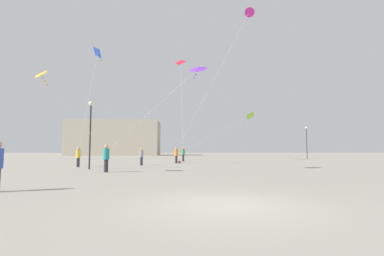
{
  "coord_description": "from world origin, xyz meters",
  "views": [
    {
      "loc": [
        -1.21,
        -7.23,
        1.42
      ],
      "look_at": [
        0.0,
        19.15,
        3.54
      ],
      "focal_mm": 25.89,
      "sensor_mm": 36.0,
      "label": 1
    }
  ],
  "objects": [
    {
      "name": "person_in_green",
      "position": [
        -0.71,
        28.08,
        0.99
      ],
      "size": [
        0.4,
        0.4,
        1.81
      ],
      "rotation": [
        0.0,
        0.0,
        6.07
      ],
      "color": "#2D2D33",
      "rests_on": "ground_plane"
    },
    {
      "name": "person_in_grey",
      "position": [
        -4.75,
        18.99,
        0.9
      ],
      "size": [
        0.36,
        0.36,
        1.64
      ],
      "rotation": [
        0.0,
        0.0,
        1.59
      ],
      "color": "#2D2D33",
      "rests_on": "ground_plane"
    },
    {
      "name": "kite_cobalt_delta",
      "position": [
        -8.97,
        18.66,
        10.49
      ],
      "size": [
        1.39,
        2.74,
        9.72
      ],
      "color": "blue"
    },
    {
      "name": "building_left_hall",
      "position": [
        -19.0,
        70.76,
        4.71
      ],
      "size": [
        24.17,
        12.25,
        9.42
      ],
      "color": "#B2A893",
      "rests_on": "ground_plane"
    },
    {
      "name": "kite_magenta_diamond",
      "position": [
        5.69,
        19.31,
        15.03
      ],
      "size": [
        7.94,
        4.24,
        14.37
      ],
      "color": "#D12899"
    },
    {
      "name": "person_in_teal",
      "position": [
        -5.94,
        11.02,
        0.98
      ],
      "size": [
        0.39,
        0.39,
        1.78
      ],
      "rotation": [
        0.0,
        0.0,
        1.34
      ],
      "color": "#2D2D33",
      "rests_on": "ground_plane"
    },
    {
      "name": "kite_amber_delta",
      "position": [
        -9.51,
        9.49,
        5.88
      ],
      "size": [
        4.21,
        2.07,
        4.95
      ],
      "color": "yellow"
    },
    {
      "name": "person_in_orange",
      "position": [
        -1.54,
        22.95,
        0.96
      ],
      "size": [
        0.38,
        0.38,
        1.75
      ],
      "rotation": [
        0.0,
        0.0,
        2.46
      ],
      "color": "#2D2D33",
      "rests_on": "ground_plane"
    },
    {
      "name": "lamppost_east",
      "position": [
        -7.9,
        13.8,
        3.42
      ],
      "size": [
        0.36,
        0.36,
        5.12
      ],
      "color": "#2D2D30",
      "rests_on": "ground_plane"
    },
    {
      "name": "kite_lime_delta",
      "position": [
        8.5,
        30.5,
        6.16
      ],
      "size": [
        10.16,
        3.37,
        5.35
      ],
      "color": "#8CD12D"
    },
    {
      "name": "handbag_beside_flyer",
      "position": [
        -1.19,
        23.05,
        0.12
      ],
      "size": [
        0.28,
        0.35,
        0.24
      ],
      "primitive_type": "cube",
      "rotation": [
        0.0,
        0.0,
        5.22
      ],
      "color": "maroon",
      "rests_on": "ground_plane"
    },
    {
      "name": "person_in_yellow",
      "position": [
        -9.76,
        16.7,
        0.92
      ],
      "size": [
        0.37,
        0.37,
        1.68
      ],
      "rotation": [
        0.0,
        0.0,
        1.91
      ],
      "color": "#2D2D33",
      "rests_on": "ground_plane"
    },
    {
      "name": "kite_violet_diamond",
      "position": [
        0.07,
        11.76,
        7.15
      ],
      "size": [
        6.83,
        1.51,
        6.28
      ],
      "color": "purple"
    },
    {
      "name": "kite_crimson_delta",
      "position": [
        -1.11,
        36.12,
        15.22
      ],
      "size": [
        1.65,
        8.86,
        14.65
      ],
      "color": "red"
    },
    {
      "name": "lamppost_west",
      "position": [
        19.81,
        37.52,
        3.53
      ],
      "size": [
        0.36,
        0.36,
        5.31
      ],
      "color": "#2D2D30",
      "rests_on": "ground_plane"
    },
    {
      "name": "ground_plane",
      "position": [
        0.0,
        0.0,
        0.0
      ],
      "size": [
        300.0,
        300.0,
        0.0
      ],
      "primitive_type": "plane",
      "color": "#9E9689"
    }
  ]
}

